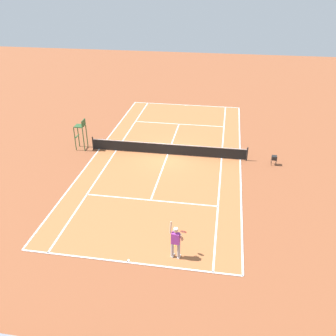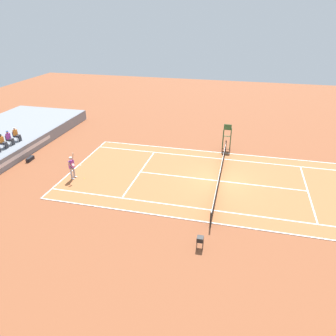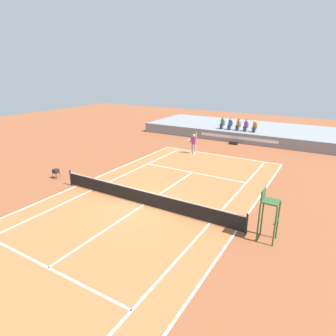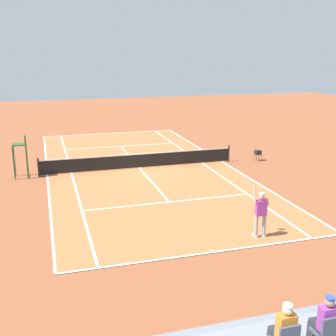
% 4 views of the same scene
% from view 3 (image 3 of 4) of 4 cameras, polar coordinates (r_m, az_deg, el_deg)
% --- Properties ---
extents(ground_plane, '(80.00, 80.00, 0.00)m').
position_cam_3_polar(ground_plane, '(16.54, -4.99, -7.46)').
color(ground_plane, brown).
extents(court, '(11.08, 23.88, 0.03)m').
position_cam_3_polar(court, '(16.53, -4.99, -7.42)').
color(court, '#B76638').
rests_on(court, ground).
extents(net, '(11.98, 0.10, 1.07)m').
position_cam_3_polar(net, '(16.31, -5.04, -5.81)').
color(net, black).
rests_on(net, ground).
extents(barrier_wall, '(23.77, 0.25, 1.10)m').
position_cam_3_polar(barrier_wall, '(31.30, 13.81, 5.86)').
color(barrier_wall, gray).
rests_on(barrier_wall, ground).
extents(bleacher_platform, '(23.77, 8.76, 1.10)m').
position_cam_3_polar(bleacher_platform, '(35.54, 16.03, 7.19)').
color(bleacher_platform, gray).
rests_on(bleacher_platform, ground).
extents(spectator_seated_0, '(0.44, 0.60, 1.27)m').
position_cam_3_polar(spectator_seated_0, '(32.97, 10.81, 8.78)').
color(spectator_seated_0, '#474C56').
rests_on(spectator_seated_0, bleacher_platform).
extents(spectator_seated_1, '(0.44, 0.60, 1.27)m').
position_cam_3_polar(spectator_seated_1, '(32.68, 12.31, 8.59)').
color(spectator_seated_1, '#474C56').
rests_on(spectator_seated_1, bleacher_platform).
extents(spectator_seated_2, '(0.44, 0.60, 1.27)m').
position_cam_3_polar(spectator_seated_2, '(32.41, 13.85, 8.40)').
color(spectator_seated_2, '#474C56').
rests_on(spectator_seated_2, bleacher_platform).
extents(spectator_seated_3, '(0.44, 0.60, 1.27)m').
position_cam_3_polar(spectator_seated_3, '(32.18, 15.31, 8.20)').
color(spectator_seated_3, '#474C56').
rests_on(spectator_seated_3, bleacher_platform).
extents(spectator_seated_4, '(0.44, 0.60, 1.27)m').
position_cam_3_polar(spectator_seated_4, '(31.94, 16.94, 7.98)').
color(spectator_seated_4, '#474C56').
rests_on(spectator_seated_4, bleacher_platform).
extents(tennis_player, '(0.80, 0.62, 2.08)m').
position_cam_3_polar(tennis_player, '(26.37, 5.16, 4.94)').
color(tennis_player, '#9E9EA3').
rests_on(tennis_player, ground).
extents(tennis_ball, '(0.07, 0.07, 0.07)m').
position_cam_3_polar(tennis_ball, '(25.83, 4.57, 2.46)').
color(tennis_ball, '#D1E533').
rests_on(tennis_ball, ground).
extents(umpire_chair, '(0.77, 0.77, 2.44)m').
position_cam_3_polar(umpire_chair, '(13.41, 19.45, -7.73)').
color(umpire_chair, '#2D562D').
rests_on(umpire_chair, ground).
extents(equipment_bag, '(0.92, 0.37, 0.32)m').
position_cam_3_polar(equipment_bag, '(30.65, 13.00, 4.91)').
color(equipment_bag, black).
rests_on(equipment_bag, ground).
extents(ball_hopper, '(0.36, 0.36, 0.70)m').
position_cam_3_polar(ball_hopper, '(21.76, -21.58, -0.55)').
color(ball_hopper, black).
rests_on(ball_hopper, ground).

